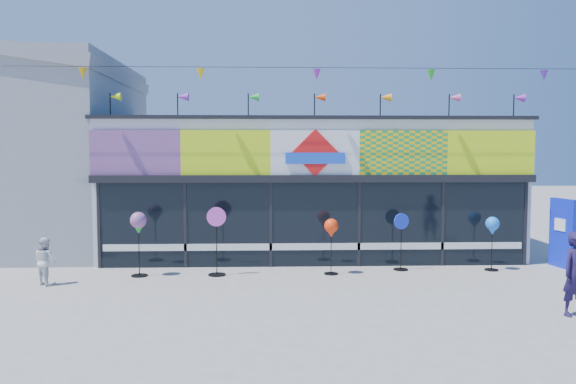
{
  "coord_description": "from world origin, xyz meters",
  "views": [
    {
      "loc": [
        -1.26,
        -11.68,
        3.09
      ],
      "look_at": [
        -0.78,
        2.0,
        2.14
      ],
      "focal_mm": 35.0,
      "sensor_mm": 36.0,
      "label": 1
    }
  ],
  "objects_px": {
    "blue_sign": "(563,233)",
    "spinner_4": "(492,227)",
    "spinner_0": "(139,225)",
    "spinner_1": "(217,239)",
    "spinner_3": "(401,240)",
    "spinner_2": "(331,230)",
    "adult_man": "(576,274)",
    "child": "(45,261)"
  },
  "relations": [
    {
      "from": "blue_sign",
      "to": "spinner_4",
      "type": "relative_size",
      "value": 1.31
    },
    {
      "from": "spinner_0",
      "to": "spinner_1",
      "type": "xyz_separation_m",
      "value": [
        1.94,
        0.03,
        -0.38
      ]
    },
    {
      "from": "spinner_0",
      "to": "spinner_3",
      "type": "height_order",
      "value": "spinner_0"
    },
    {
      "from": "spinner_2",
      "to": "adult_man",
      "type": "bearing_deg",
      "value": -42.0
    },
    {
      "from": "spinner_1",
      "to": "spinner_2",
      "type": "xyz_separation_m",
      "value": [
        2.91,
        0.03,
        0.23
      ]
    },
    {
      "from": "spinner_4",
      "to": "adult_man",
      "type": "relative_size",
      "value": 0.89
    },
    {
      "from": "blue_sign",
      "to": "adult_man",
      "type": "distance_m",
      "value": 4.87
    },
    {
      "from": "spinner_1",
      "to": "spinner_0",
      "type": "bearing_deg",
      "value": -179.08
    },
    {
      "from": "spinner_0",
      "to": "adult_man",
      "type": "distance_m",
      "value": 9.83
    },
    {
      "from": "spinner_1",
      "to": "spinner_3",
      "type": "xyz_separation_m",
      "value": [
        4.81,
        0.48,
        -0.12
      ]
    },
    {
      "from": "child",
      "to": "spinner_0",
      "type": "bearing_deg",
      "value": -122.35
    },
    {
      "from": "adult_man",
      "to": "child",
      "type": "relative_size",
      "value": 1.43
    },
    {
      "from": "spinner_2",
      "to": "child",
      "type": "distance_m",
      "value": 6.92
    },
    {
      "from": "spinner_0",
      "to": "blue_sign",
      "type": "bearing_deg",
      "value": 3.36
    },
    {
      "from": "spinner_0",
      "to": "spinner_3",
      "type": "bearing_deg",
      "value": 4.36
    },
    {
      "from": "spinner_2",
      "to": "spinner_0",
      "type": "bearing_deg",
      "value": -179.24
    },
    {
      "from": "spinner_3",
      "to": "adult_man",
      "type": "relative_size",
      "value": 0.94
    },
    {
      "from": "spinner_3",
      "to": "spinner_0",
      "type": "bearing_deg",
      "value": -175.64
    },
    {
      "from": "adult_man",
      "to": "spinner_2",
      "type": "bearing_deg",
      "value": 124.88
    },
    {
      "from": "spinner_1",
      "to": "spinner_3",
      "type": "height_order",
      "value": "spinner_1"
    },
    {
      "from": "child",
      "to": "spinner_3",
      "type": "bearing_deg",
      "value": -136.11
    },
    {
      "from": "spinner_4",
      "to": "adult_man",
      "type": "xyz_separation_m",
      "value": [
        -0.05,
        -4.13,
        -0.34
      ]
    },
    {
      "from": "spinner_1",
      "to": "spinner_2",
      "type": "height_order",
      "value": "spinner_1"
    },
    {
      "from": "spinner_1",
      "to": "adult_man",
      "type": "distance_m",
      "value": 8.08
    },
    {
      "from": "blue_sign",
      "to": "spinner_4",
      "type": "xyz_separation_m",
      "value": [
        -2.03,
        -0.27,
        0.2
      ]
    },
    {
      "from": "spinner_4",
      "to": "child",
      "type": "relative_size",
      "value": 1.27
    },
    {
      "from": "spinner_3",
      "to": "adult_man",
      "type": "distance_m",
      "value": 4.86
    },
    {
      "from": "spinner_0",
      "to": "child",
      "type": "distance_m",
      "value": 2.28
    },
    {
      "from": "spinner_0",
      "to": "spinner_4",
      "type": "xyz_separation_m",
      "value": [
        9.13,
        0.39,
        -0.16
      ]
    },
    {
      "from": "spinner_0",
      "to": "spinner_3",
      "type": "xyz_separation_m",
      "value": [
        6.74,
        0.51,
        -0.5
      ]
    },
    {
      "from": "spinner_2",
      "to": "spinner_4",
      "type": "relative_size",
      "value": 1.0
    },
    {
      "from": "blue_sign",
      "to": "spinner_0",
      "type": "distance_m",
      "value": 11.18
    },
    {
      "from": "spinner_0",
      "to": "child",
      "type": "height_order",
      "value": "spinner_0"
    },
    {
      "from": "spinner_2",
      "to": "adult_man",
      "type": "relative_size",
      "value": 0.89
    },
    {
      "from": "blue_sign",
      "to": "spinner_3",
      "type": "height_order",
      "value": "blue_sign"
    },
    {
      "from": "blue_sign",
      "to": "adult_man",
      "type": "bearing_deg",
      "value": -124.79
    },
    {
      "from": "adult_man",
      "to": "child",
      "type": "height_order",
      "value": "adult_man"
    },
    {
      "from": "blue_sign",
      "to": "spinner_1",
      "type": "bearing_deg",
      "value": 174.37
    },
    {
      "from": "spinner_1",
      "to": "spinner_2",
      "type": "distance_m",
      "value": 2.91
    },
    {
      "from": "spinner_2",
      "to": "spinner_4",
      "type": "xyz_separation_m",
      "value": [
        4.28,
        0.32,
        -0.0
      ]
    },
    {
      "from": "spinner_2",
      "to": "child",
      "type": "bearing_deg",
      "value": -172.59
    },
    {
      "from": "spinner_1",
      "to": "spinner_3",
      "type": "distance_m",
      "value": 4.83
    }
  ]
}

